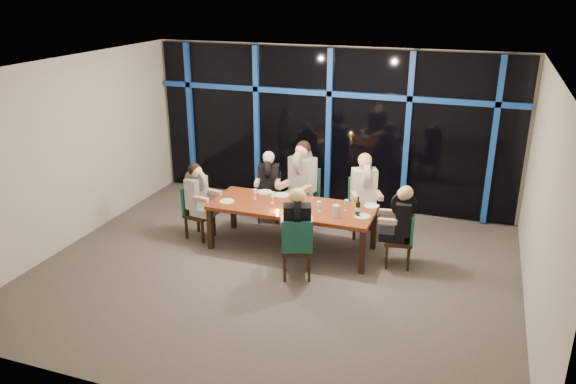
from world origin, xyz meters
name	(u,v)px	position (x,y,z in m)	size (l,w,h in m)	color
room	(274,140)	(0.00, 0.00, 2.02)	(7.04, 7.00, 3.02)	#5D5752
window_wall	(330,126)	(0.01, 2.93, 1.55)	(6.86, 0.43, 2.94)	black
dining_table	(292,210)	(0.00, 0.80, 0.68)	(2.60, 1.00, 0.75)	brown
chair_far_left	(269,193)	(-0.79, 1.82, 0.49)	(0.50, 0.50, 0.88)	black
chair_far_mid	(304,193)	(-0.13, 1.79, 0.59)	(0.60, 0.60, 1.05)	black
chair_far_right	(362,203)	(0.93, 1.77, 0.55)	(0.60, 0.60, 0.98)	black
chair_end_left	(195,209)	(-1.68, 0.70, 0.50)	(0.47, 0.47, 0.89)	black
chair_end_right	(404,236)	(1.78, 0.81, 0.49)	(0.46, 0.46, 0.88)	black
chair_near_mid	(297,246)	(0.39, -0.11, 0.53)	(0.56, 0.56, 0.95)	black
diner_far_left	(269,176)	(-0.77, 1.75, 0.84)	(0.50, 0.59, 0.85)	black
diner_far_mid	(301,172)	(-0.15, 1.71, 1.00)	(0.61, 0.71, 1.03)	black
diner_far_right	(365,183)	(0.96, 1.70, 0.93)	(0.62, 0.67, 0.95)	silver
diner_end_left	(198,190)	(-1.60, 0.69, 0.85)	(0.58, 0.48, 0.87)	black
diner_end_right	(401,214)	(1.70, 0.80, 0.84)	(0.57, 0.47, 0.86)	black
diner_near_mid	(297,219)	(0.36, -0.03, 0.91)	(0.57, 0.65, 0.92)	black
plate_far_left	(265,192)	(-0.63, 1.21, 0.76)	(0.24, 0.24, 0.01)	white
plate_far_mid	(282,195)	(-0.31, 1.17, 0.76)	(0.24, 0.24, 0.01)	white
plate_far_right	(372,206)	(1.19, 1.18, 0.76)	(0.24, 0.24, 0.01)	white
plate_end_left	(227,201)	(-1.05, 0.61, 0.76)	(0.24, 0.24, 0.01)	white
plate_end_right	(362,216)	(1.15, 0.72, 0.76)	(0.24, 0.24, 0.01)	white
plate_near_mid	(296,214)	(0.17, 0.50, 0.76)	(0.24, 0.24, 0.01)	white
wine_bottle	(358,209)	(1.07, 0.73, 0.87)	(0.07, 0.07, 0.32)	black
water_pitcher	(336,211)	(0.77, 0.58, 0.85)	(0.12, 0.11, 0.19)	silver
tea_light	(277,211)	(-0.14, 0.49, 0.76)	(0.04, 0.04, 0.03)	#F6A94A
wine_glass_a	(273,195)	(-0.33, 0.79, 0.89)	(0.07, 0.07, 0.19)	silver
wine_glass_b	(303,197)	(0.17, 0.86, 0.89)	(0.07, 0.07, 0.19)	white
wine_glass_c	(319,204)	(0.47, 0.72, 0.87)	(0.06, 0.06, 0.16)	white
wine_glass_d	(255,192)	(-0.67, 0.88, 0.87)	(0.06, 0.06, 0.16)	silver
wine_glass_e	(347,203)	(0.85, 0.89, 0.88)	(0.07, 0.07, 0.17)	silver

